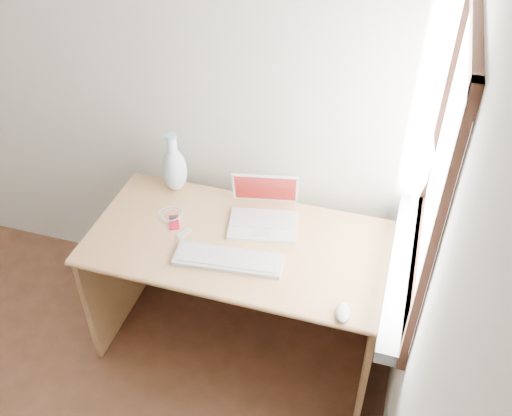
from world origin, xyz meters
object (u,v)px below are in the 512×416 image
(laptop, at_px, (265,213))
(vase, at_px, (174,168))
(desk, at_px, (244,260))
(external_keyboard, at_px, (228,259))

(laptop, relative_size, vase, 1.11)
(desk, xyz_separation_m, laptop, (0.08, 0.09, 0.25))
(laptop, relative_size, external_keyboard, 0.72)
(external_keyboard, height_order, vase, vase)
(desk, xyz_separation_m, external_keyboard, (0.00, -0.22, 0.22))
(laptop, xyz_separation_m, external_keyboard, (-0.08, -0.30, -0.04))
(vase, bearing_deg, desk, -24.91)
(desk, bearing_deg, laptop, 45.98)
(desk, distance_m, laptop, 0.28)
(laptop, bearing_deg, desk, -145.60)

